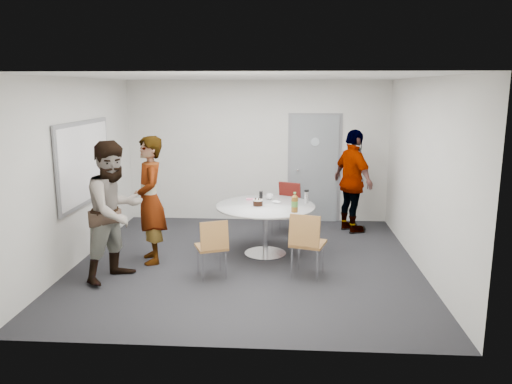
# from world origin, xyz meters

# --- Properties ---
(floor) EXTENTS (5.00, 5.00, 0.00)m
(floor) POSITION_xyz_m (0.00, 0.00, 0.00)
(floor) COLOR #222326
(floor) RESTS_ON ground
(ceiling) EXTENTS (5.00, 5.00, 0.00)m
(ceiling) POSITION_xyz_m (0.00, 0.00, 2.70)
(ceiling) COLOR silver
(ceiling) RESTS_ON wall_back
(wall_back) EXTENTS (5.00, 0.00, 5.00)m
(wall_back) POSITION_xyz_m (0.00, 2.50, 1.35)
(wall_back) COLOR silver
(wall_back) RESTS_ON floor
(wall_left) EXTENTS (0.00, 5.00, 5.00)m
(wall_left) POSITION_xyz_m (-2.50, 0.00, 1.35)
(wall_left) COLOR silver
(wall_left) RESTS_ON floor
(wall_right) EXTENTS (0.00, 5.00, 5.00)m
(wall_right) POSITION_xyz_m (2.50, 0.00, 1.35)
(wall_right) COLOR silver
(wall_right) RESTS_ON floor
(wall_front) EXTENTS (5.00, 0.00, 5.00)m
(wall_front) POSITION_xyz_m (0.00, -2.50, 1.35)
(wall_front) COLOR silver
(wall_front) RESTS_ON floor
(door) EXTENTS (1.02, 0.17, 2.12)m
(door) POSITION_xyz_m (1.10, 2.48, 1.03)
(door) COLOR gray
(door) RESTS_ON wall_back
(whiteboard) EXTENTS (0.04, 1.90, 1.25)m
(whiteboard) POSITION_xyz_m (-2.46, 0.20, 1.45)
(whiteboard) COLOR gray
(whiteboard) RESTS_ON wall_left
(table) EXTENTS (1.52, 1.52, 1.08)m
(table) POSITION_xyz_m (0.28, 0.39, 0.68)
(table) COLOR silver
(table) RESTS_ON floor
(chair_near_left) EXTENTS (0.52, 0.54, 0.83)m
(chair_near_left) POSITION_xyz_m (-0.41, -0.67, 0.50)
(chair_near_left) COLOR brown
(chair_near_left) RESTS_ON floor
(chair_near_right) EXTENTS (0.54, 0.58, 0.91)m
(chair_near_right) POSITION_xyz_m (0.85, -0.57, 0.56)
(chair_near_right) COLOR brown
(chair_near_right) RESTS_ON floor
(chair_far) EXTENTS (0.57, 0.59, 0.90)m
(chair_far) POSITION_xyz_m (0.59, 1.64, 0.55)
(chair_far) COLOR maroon
(chair_far) RESTS_ON floor
(person_main) EXTENTS (0.67, 0.80, 1.88)m
(person_main) POSITION_xyz_m (-1.42, -0.03, 0.94)
(person_main) COLOR #A5C6EA
(person_main) RESTS_ON floor
(person_left) EXTENTS (1.06, 1.15, 1.89)m
(person_left) POSITION_xyz_m (-1.70, -0.74, 0.94)
(person_left) COLOR white
(person_left) RESTS_ON floor
(person_right) EXTENTS (0.89, 1.17, 1.84)m
(person_right) POSITION_xyz_m (1.75, 1.76, 0.92)
(person_right) COLOR black
(person_right) RESTS_ON floor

